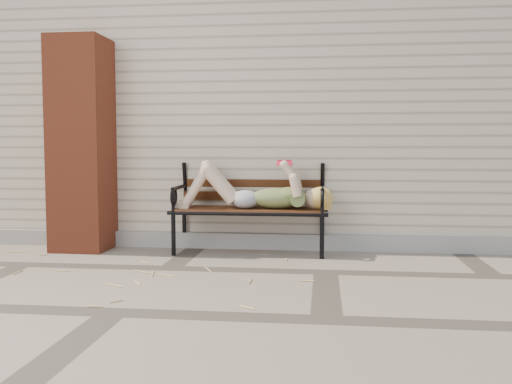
# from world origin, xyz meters

# --- Properties ---
(ground) EXTENTS (80.00, 80.00, 0.00)m
(ground) POSITION_xyz_m (0.00, 0.00, 0.00)
(ground) COLOR #776A5B
(ground) RESTS_ON ground
(house_wall) EXTENTS (8.00, 4.00, 3.00)m
(house_wall) POSITION_xyz_m (0.00, 3.00, 1.50)
(house_wall) COLOR beige
(house_wall) RESTS_ON ground
(foundation_strip) EXTENTS (8.00, 0.10, 0.15)m
(foundation_strip) POSITION_xyz_m (0.00, 0.97, 0.07)
(foundation_strip) COLOR gray
(foundation_strip) RESTS_ON ground
(brick_pillar) EXTENTS (0.50, 0.50, 2.00)m
(brick_pillar) POSITION_xyz_m (-2.30, 0.75, 1.00)
(brick_pillar) COLOR brown
(brick_pillar) RESTS_ON ground
(garden_bench) EXTENTS (1.51, 0.60, 0.98)m
(garden_bench) POSITION_xyz_m (-0.70, 0.84, 0.55)
(garden_bench) COLOR black
(garden_bench) RESTS_ON ground
(reading_woman) EXTENTS (1.43, 0.32, 0.45)m
(reading_woman) POSITION_xyz_m (-0.69, 0.72, 0.58)
(reading_woman) COLOR #093544
(reading_woman) RESTS_ON ground
(straw_scatter) EXTENTS (2.58, 1.66, 0.01)m
(straw_scatter) POSITION_xyz_m (-1.70, -0.24, 0.01)
(straw_scatter) COLOR tan
(straw_scatter) RESTS_ON ground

